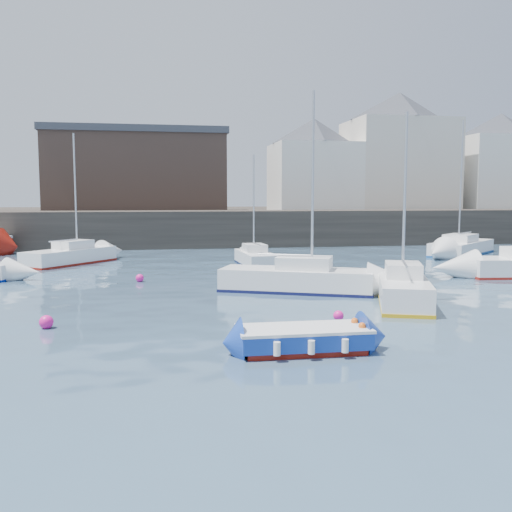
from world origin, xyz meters
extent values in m
plane|color=#2D4760|center=(0.00, 0.00, 0.00)|extent=(220.00, 220.00, 0.00)
cube|color=#28231E|center=(0.00, 35.00, 1.50)|extent=(90.00, 5.00, 3.00)
cube|color=#28231E|center=(0.00, 53.00, 1.40)|extent=(90.00, 32.00, 2.80)
cube|color=beige|center=(20.00, 42.00, 7.30)|extent=(10.00, 8.00, 9.00)
pyramid|color=#3A3D44|center=(20.00, 42.00, 13.20)|extent=(13.36, 13.36, 2.80)
cube|color=white|center=(31.00, 41.50, 6.55)|extent=(9.00, 7.00, 7.50)
pyramid|color=#3A3D44|center=(31.00, 41.50, 11.53)|extent=(11.88, 11.88, 2.45)
cube|color=white|center=(11.00, 41.50, 6.05)|extent=(8.00, 7.00, 6.50)
pyramid|color=#3A3D44|center=(11.00, 41.50, 10.53)|extent=(11.14, 11.14, 2.45)
cube|color=#3D2D26|center=(-6.00, 43.00, 6.30)|extent=(16.00, 10.00, 7.00)
cube|color=#3A3D44|center=(-6.00, 43.00, 10.10)|extent=(16.40, 10.40, 0.60)
cube|color=maroon|center=(-0.59, 1.45, 0.08)|extent=(3.19, 1.34, 0.16)
cube|color=#183EAA|center=(-0.59, 1.45, 0.38)|extent=(3.47, 1.52, 0.43)
cube|color=white|center=(-0.59, 1.45, 0.63)|extent=(3.54, 1.55, 0.08)
cube|color=white|center=(-0.59, 1.45, 0.44)|extent=(2.78, 1.07, 0.39)
cube|color=#D0B18D|center=(-0.59, 1.45, 0.54)|extent=(0.26, 1.04, 0.06)
cylinder|color=white|center=(-1.47, 2.30, 0.35)|extent=(0.18, 0.18, 0.35)
cylinder|color=white|center=(-1.49, 0.62, 0.35)|extent=(0.18, 0.18, 0.35)
cylinder|color=white|center=(-0.58, 2.29, 0.35)|extent=(0.18, 0.18, 0.35)
cylinder|color=white|center=(-0.60, 0.61, 0.35)|extent=(0.18, 0.18, 0.35)
cylinder|color=white|center=(0.30, 2.28, 0.35)|extent=(0.18, 0.18, 0.35)
cylinder|color=white|center=(0.29, 0.60, 0.35)|extent=(0.18, 0.18, 0.35)
cube|color=white|center=(1.64, 11.05, 0.50)|extent=(6.92, 4.60, 0.99)
cube|color=#12143E|center=(1.64, 11.05, 0.07)|extent=(6.99, 4.64, 0.13)
cube|color=white|center=(1.95, 10.92, 1.27)|extent=(2.76, 2.39, 0.55)
cylinder|color=silver|center=(2.25, 10.79, 4.80)|extent=(0.11, 0.11, 7.62)
cube|color=white|center=(5.02, 7.51, 0.50)|extent=(3.63, 5.85, 1.00)
cube|color=gold|center=(5.02, 7.51, 0.07)|extent=(3.67, 5.90, 0.13)
cube|color=white|center=(5.11, 7.78, 1.28)|extent=(1.94, 2.30, 0.56)
cylinder|color=silver|center=(5.21, 8.04, 4.21)|extent=(0.11, 0.11, 6.41)
cube|color=white|center=(1.52, 20.70, 0.42)|extent=(1.87, 5.16, 0.83)
cube|color=#0A133B|center=(1.52, 20.70, 0.06)|extent=(1.89, 5.22, 0.11)
cube|color=white|center=(1.51, 20.96, 1.06)|extent=(1.31, 1.84, 0.46)
cylinder|color=silver|center=(1.50, 21.21, 3.76)|extent=(0.09, 0.09, 5.85)
cube|color=white|center=(17.47, 24.89, 0.48)|extent=(7.11, 6.73, 0.95)
cube|color=#1B5196|center=(17.47, 24.89, 0.06)|extent=(7.18, 6.80, 0.13)
cube|color=white|center=(17.20, 24.64, 1.22)|extent=(3.12, 3.06, 0.53)
cylinder|color=silver|center=(16.92, 24.39, 5.22)|extent=(0.11, 0.11, 8.54)
cube|color=white|center=(-9.67, 23.64, 0.47)|extent=(5.37, 6.12, 0.93)
cube|color=maroon|center=(-9.67, 23.64, 0.06)|extent=(5.43, 6.18, 0.12)
cube|color=white|center=(-9.48, 23.89, 1.19)|extent=(2.51, 2.63, 0.52)
cylinder|color=silver|center=(-9.29, 24.13, 4.50)|extent=(0.10, 0.10, 7.13)
sphere|color=#F0188A|center=(-7.88, 5.54, 0.00)|extent=(0.44, 0.44, 0.44)
sphere|color=#F0188A|center=(1.58, 5.04, 0.00)|extent=(0.36, 0.36, 0.36)
sphere|color=#F0188A|center=(-5.22, 15.23, 0.00)|extent=(0.40, 0.40, 0.40)
camera|label=1|loc=(-4.45, -13.01, 4.12)|focal=40.00mm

